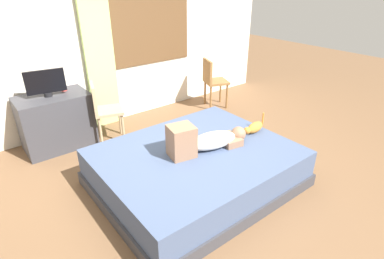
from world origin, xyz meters
TOP-DOWN VIEW (x-y plane):
  - ground_plane at (0.00, 0.00)m, footprint 16.00×16.00m
  - back_wall_with_window at (0.02, 2.45)m, footprint 6.40×0.14m
  - bed at (0.01, 0.19)m, footprint 2.10×1.71m
  - person_lying at (0.11, 0.16)m, footprint 0.94×0.41m
  - cat at (0.83, 0.09)m, footprint 0.36×0.13m
  - desk at (-0.92, 2.05)m, footprint 0.90×0.56m
  - tv_monitor at (-0.95, 2.05)m, footprint 0.48×0.10m
  - cup at (-0.72, 2.15)m, footprint 0.08×0.08m
  - chair_by_desk at (-0.35, 1.78)m, footprint 0.48×0.48m
  - chair_spare at (1.70, 1.83)m, footprint 0.49×0.49m
  - curtain_left at (-0.09, 2.33)m, footprint 0.44×0.06m

SIDE VIEW (x-z plane):
  - ground_plane at x=0.00m, z-range 0.00..0.00m
  - bed at x=0.01m, z-range 0.00..0.43m
  - desk at x=-0.92m, z-range 0.00..0.74m
  - cat at x=0.83m, z-range 0.40..0.61m
  - chair_by_desk at x=-0.35m, z-range 0.08..0.94m
  - chair_spare at x=1.70m, z-range 0.08..0.94m
  - person_lying at x=0.11m, z-range 0.38..0.72m
  - cup at x=-0.72m, z-range 0.74..0.83m
  - tv_monitor at x=-0.95m, z-range 0.75..1.10m
  - curtain_left at x=-0.09m, z-range 0.00..2.68m
  - back_wall_with_window at x=0.02m, z-range 0.00..2.90m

